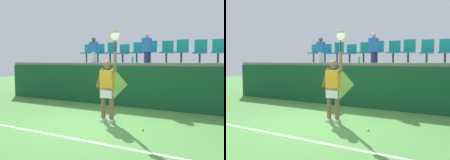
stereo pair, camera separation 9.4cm
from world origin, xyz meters
TOP-DOWN VIEW (x-y plane):
  - ground_plane at (0.00, 0.00)m, footprint 40.00×40.00m
  - court_back_wall at (0.00, 3.03)m, footprint 12.85×0.20m
  - spectator_platform at (0.00, 4.32)m, footprint 12.85×2.67m
  - court_baseline_stripe at (0.00, -1.09)m, footprint 11.56×0.08m
  - tennis_player at (0.19, 0.62)m, footprint 0.75×0.27m
  - tennis_ball at (1.42, 0.24)m, footprint 0.07×0.07m
  - water_bottle at (-0.17, 3.14)m, footprint 0.07×0.07m
  - stadium_chair_0 at (-2.73, 3.89)m, footprint 0.44×0.42m
  - stadium_chair_1 at (-2.13, 3.89)m, footprint 0.44×0.42m
  - stadium_chair_2 at (-1.51, 3.89)m, footprint 0.44×0.42m
  - stadium_chair_3 at (-0.91, 3.89)m, footprint 0.44×0.42m
  - stadium_chair_4 at (-0.28, 3.89)m, footprint 0.44×0.42m
  - stadium_chair_5 at (0.28, 3.89)m, footprint 0.44×0.42m
  - stadium_chair_6 at (0.93, 3.89)m, footprint 0.44×0.42m
  - stadium_chair_7 at (1.49, 3.90)m, footprint 0.44×0.42m
  - stadium_chair_8 at (2.14, 3.90)m, footprint 0.44×0.42m
  - stadium_chair_9 at (2.74, 3.90)m, footprint 0.44×0.42m
  - spectator_0 at (-2.13, 3.48)m, footprint 0.34×0.20m
  - spectator_1 at (0.28, 3.46)m, footprint 0.34×0.20m
  - wall_signage_mount at (-0.90, 2.92)m, footprint 1.27×0.01m

SIDE VIEW (x-z plane):
  - ground_plane at x=0.00m, z-range 0.00..0.00m
  - wall_signage_mount at x=-0.90m, z-range -0.74..0.75m
  - court_baseline_stripe at x=0.00m, z-range 0.00..0.01m
  - tennis_ball at x=1.42m, z-range 0.00..0.07m
  - court_back_wall at x=0.00m, z-range 0.00..1.55m
  - tennis_player at x=0.19m, z-range -0.29..2.27m
  - spectator_platform at x=0.00m, z-range 1.55..1.67m
  - water_bottle at x=-0.17m, z-range 1.67..1.89m
  - stadium_chair_3 at x=-0.91m, z-range 1.71..2.48m
  - stadium_chair_8 at x=2.14m, z-range 1.69..2.53m
  - stadium_chair_9 at x=2.74m, z-range 1.69..2.53m
  - stadium_chair_1 at x=-2.13m, z-range 1.72..2.53m
  - stadium_chair_6 at x=0.93m, z-range 1.71..2.55m
  - stadium_chair_4 at x=-0.28m, z-range 1.72..2.54m
  - stadium_chair_7 at x=1.49m, z-range 1.70..2.57m
  - stadium_chair_0 at x=-2.73m, z-range 1.73..2.55m
  - stadium_chair_2 at x=-1.51m, z-range 1.71..2.58m
  - stadium_chair_5 at x=0.28m, z-range 1.73..2.58m
  - spectator_0 at x=-2.13m, z-range 1.69..2.75m
  - spectator_1 at x=0.28m, z-range 1.69..2.81m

